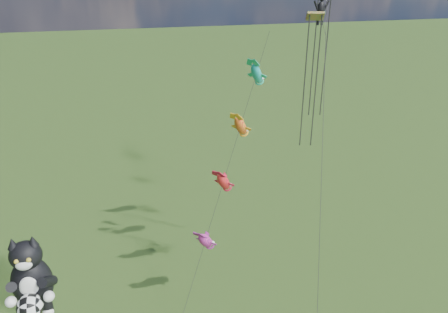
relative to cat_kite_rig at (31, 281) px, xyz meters
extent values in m
ellipsoid|color=black|center=(0.00, 0.24, -0.32)|extent=(2.70, 2.47, 3.21)
ellipsoid|color=black|center=(0.00, 0.14, 1.58)|extent=(2.14, 2.05, 1.62)
cone|color=black|center=(-0.50, 0.14, 2.43)|extent=(0.72, 0.72, 0.60)
cone|color=black|center=(0.50, 0.14, 2.43)|extent=(0.72, 0.72, 0.60)
ellipsoid|color=white|center=(0.00, -0.52, 1.43)|extent=(0.94, 0.69, 0.58)
ellipsoid|color=white|center=(0.00, -0.52, -0.02)|extent=(1.07, 0.71, 1.32)
sphere|color=gold|center=(-0.30, -0.59, 1.76)|extent=(0.24, 0.24, 0.24)
sphere|color=gold|center=(0.30, -0.59, 1.76)|extent=(0.24, 0.24, 0.24)
sphere|color=white|center=(-0.95, -0.82, -0.57)|extent=(0.60, 0.60, 0.60)
sphere|color=white|center=(0.95, -0.82, -0.57)|extent=(0.60, 0.60, 0.60)
sphere|color=white|center=(0.50, 0.09, -2.48)|extent=(0.64, 0.64, 0.64)
sphere|color=white|center=(0.00, -1.12, -0.82)|extent=(1.37, 1.37, 1.37)
cylinder|color=black|center=(12.79, 7.93, 1.35)|extent=(10.02, 12.30, 18.40)
ellipsoid|color=#D8339B|center=(10.59, 5.23, -2.70)|extent=(1.91, 2.10, 2.24)
ellipsoid|color=red|center=(12.46, 7.52, 0.73)|extent=(1.91, 2.10, 2.24)
ellipsoid|color=red|center=(14.32, 9.81, 4.17)|extent=(1.91, 2.10, 2.24)
ellipsoid|color=#1997BF|center=(16.18, 12.10, 7.60)|extent=(1.91, 2.10, 2.24)
cylinder|color=black|center=(16.91, 0.72, 4.22)|extent=(5.83, 16.09, 24.15)
cube|color=#188A4C|center=(18.08, 6.10, 12.62)|extent=(1.23, 0.98, 0.60)
cylinder|color=black|center=(17.69, 6.10, 8.12)|extent=(0.08, 0.08, 9.00)
cylinder|color=black|center=(18.46, 6.10, 8.12)|extent=(0.08, 0.08, 9.00)
cylinder|color=black|center=(19.38, 8.75, 9.46)|extent=(0.08, 0.08, 9.19)
cylinder|color=black|center=(20.24, 8.75, 9.46)|extent=(0.08, 0.08, 9.19)
camera|label=1|loc=(6.11, -20.60, 15.99)|focal=35.00mm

